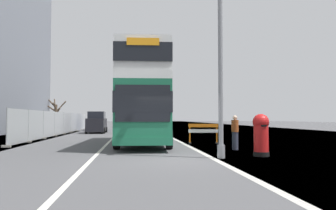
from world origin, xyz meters
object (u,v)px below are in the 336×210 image
at_px(car_oncoming_near, 97,123).
at_px(car_receding_mid, 97,123).
at_px(pedestrian_at_kerb, 235,133).
at_px(double_decker_bus, 144,97).
at_px(red_pillar_postbox, 261,133).
at_px(roadworks_barrier, 203,131).
at_px(lamppost_foreground, 220,53).

xyz_separation_m(car_oncoming_near, car_receding_mid, (-0.71, 6.91, -0.08)).
bearing_deg(pedestrian_at_kerb, double_decker_bus, 137.08).
bearing_deg(red_pillar_postbox, roadworks_barrier, 98.61).
height_order(lamppost_foreground, red_pillar_postbox, lamppost_foreground).
bearing_deg(lamppost_foreground, red_pillar_postbox, 14.93).
bearing_deg(red_pillar_postbox, car_receding_mid, 108.90).
distance_m(lamppost_foreground, roadworks_barrier, 7.55).
distance_m(double_decker_bus, red_pillar_postbox, 8.12).
xyz_separation_m(car_oncoming_near, pedestrian_at_kerb, (8.51, -18.13, -0.19)).
bearing_deg(lamppost_foreground, car_oncoming_near, 108.20).
height_order(lamppost_foreground, car_oncoming_near, lamppost_foreground).
xyz_separation_m(lamppost_foreground, pedestrian_at_kerb, (1.55, 3.05, -3.17)).
distance_m(red_pillar_postbox, car_receding_mid, 29.19).
height_order(red_pillar_postbox, roadworks_barrier, red_pillar_postbox).
height_order(roadworks_barrier, car_oncoming_near, car_oncoming_near).
height_order(red_pillar_postbox, car_oncoming_near, car_oncoming_near).
xyz_separation_m(car_receding_mid, pedestrian_at_kerb, (9.23, -25.04, -0.11)).
xyz_separation_m(double_decker_bus, roadworks_barrier, (3.52, -0.23, -1.99)).
distance_m(car_oncoming_near, pedestrian_at_kerb, 20.03).
relative_size(car_oncoming_near, pedestrian_at_kerb, 2.47).
height_order(lamppost_foreground, pedestrian_at_kerb, lamppost_foreground).
distance_m(double_decker_bus, pedestrian_at_kerb, 6.11).
bearing_deg(car_oncoming_near, pedestrian_at_kerb, -64.85).
distance_m(lamppost_foreground, pedestrian_at_kerb, 4.67).
distance_m(double_decker_bus, car_oncoming_near, 14.91).
height_order(roadworks_barrier, pedestrian_at_kerb, pedestrian_at_kerb).
xyz_separation_m(red_pillar_postbox, pedestrian_at_kerb, (-0.23, 2.58, -0.10)).
height_order(lamppost_foreground, roadworks_barrier, lamppost_foreground).
relative_size(double_decker_bus, lamppost_foreground, 1.25).
distance_m(double_decker_bus, lamppost_foreground, 7.61).
bearing_deg(car_receding_mid, red_pillar_postbox, -71.10).
relative_size(double_decker_bus, roadworks_barrier, 5.96).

